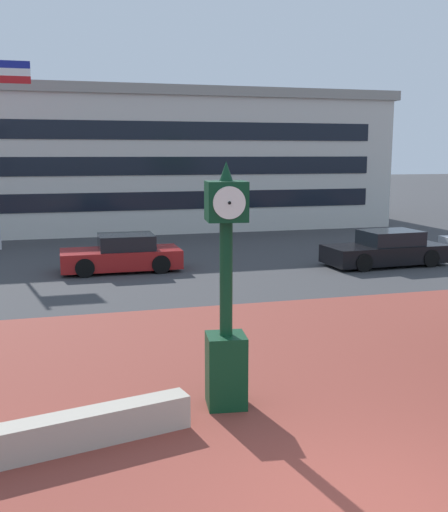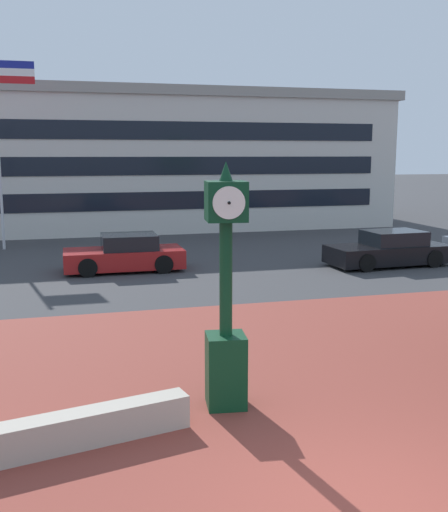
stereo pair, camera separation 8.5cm
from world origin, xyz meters
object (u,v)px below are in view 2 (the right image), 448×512
Objects in this scene: car_street_near at (389,250)px; flagpole_primary at (2,135)px; car_street_mid at (125,254)px; street_clock at (226,307)px; civic_building at (106,159)px.

car_street_near is 16.39m from flagpole_primary.
car_street_mid is at bearing -54.72° from flagpole_primary.
flagpole_primary is at bearing 111.74° from street_clock.
street_clock is 0.96× the size of car_street_mid.
street_clock is 19.12m from flagpole_primary.
street_clock is 13.94m from car_street_near.
flagpole_primary is 10.96m from civic_building.
flagpole_primary is at bearing -116.95° from civic_building.
civic_building is at bearing 24.21° from car_street_near.
flagpole_primary reaches higher than car_street_near.
civic_building is (-8.90, 17.41, 3.14)m from car_street_near.
civic_building is at bearing 96.73° from street_clock.
flagpole_primary reaches higher than civic_building.
street_clock is at bearing -177.89° from car_street_mid.
street_clock is 12.12m from car_street_mid.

